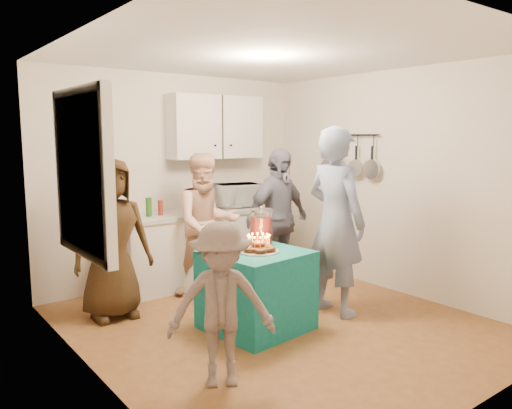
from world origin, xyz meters
TOP-DOWN VIEW (x-y plane):
  - floor at (0.00, 0.00)m, footprint 4.00×4.00m
  - ceiling at (0.00, 0.00)m, footprint 4.00×4.00m
  - back_wall at (0.00, 2.00)m, footprint 3.60×3.60m
  - left_wall at (-1.80, 0.00)m, footprint 4.00×4.00m
  - right_wall at (1.80, 0.00)m, footprint 4.00×4.00m
  - window_night at (-1.77, 0.30)m, footprint 0.04×1.00m
  - counter at (0.20, 1.70)m, footprint 2.20×0.58m
  - countertop at (0.20, 1.70)m, footprint 2.24×0.62m
  - upper_cabinet at (0.50, 1.85)m, footprint 1.30×0.30m
  - pot_rack at (1.72, 0.70)m, footprint 0.12×1.00m
  - microwave at (0.73, 1.70)m, footprint 0.62×0.48m
  - party_table at (-0.24, 0.04)m, footprint 0.94×0.94m
  - donut_cake at (-0.25, -0.01)m, footprint 0.38×0.38m
  - punch_jar at (-0.03, 0.22)m, footprint 0.22×0.22m
  - man_birthday at (0.68, -0.11)m, footprint 0.49×0.72m
  - woman_back_left at (-1.21, 1.16)m, footprint 0.83×0.57m
  - woman_back_center at (-0.02, 1.27)m, footprint 0.92×0.79m
  - woman_back_right at (0.74, 0.89)m, footprint 1.04×0.53m
  - child_near_left at (-1.11, -0.68)m, footprint 0.92×0.79m

SIDE VIEW (x-z plane):
  - floor at x=0.00m, z-range 0.00..0.00m
  - party_table at x=-0.24m, z-range 0.00..0.76m
  - counter at x=0.20m, z-range 0.00..0.86m
  - child_near_left at x=-1.11m, z-range 0.00..1.23m
  - woman_back_left at x=-1.21m, z-range 0.00..1.64m
  - woman_back_center at x=-0.02m, z-range 0.00..1.65m
  - woman_back_right at x=0.74m, z-range 0.00..1.70m
  - donut_cake at x=-0.25m, z-range 0.76..0.94m
  - countertop at x=0.20m, z-range 0.86..0.91m
  - punch_jar at x=-0.03m, z-range 0.76..1.10m
  - man_birthday at x=0.68m, z-range 0.00..1.94m
  - microwave at x=0.73m, z-range 0.91..1.22m
  - back_wall at x=0.00m, z-range 1.30..1.30m
  - left_wall at x=-1.80m, z-range 1.30..1.30m
  - right_wall at x=1.80m, z-range 1.30..1.30m
  - window_night at x=-1.77m, z-range 0.95..2.15m
  - pot_rack at x=1.72m, z-range 1.30..1.90m
  - upper_cabinet at x=0.50m, z-range 1.55..2.35m
  - ceiling at x=0.00m, z-range 2.60..2.60m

